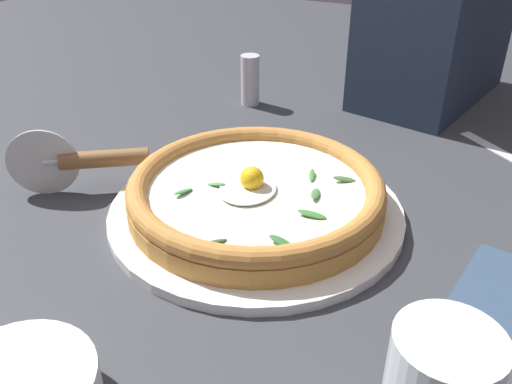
{
  "coord_description": "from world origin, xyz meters",
  "views": [
    {
      "loc": [
        0.46,
        0.24,
        0.36
      ],
      "look_at": [
        -0.03,
        0.01,
        0.03
      ],
      "focal_mm": 38.33,
      "sensor_mm": 36.0,
      "label": 1
    }
  ],
  "objects": [
    {
      "name": "ground_plane",
      "position": [
        0.0,
        0.0,
        -0.01
      ],
      "size": [
        2.4,
        2.4,
        0.03
      ],
      "primitive_type": "cube",
      "color": "#35383D",
      "rests_on": "ground"
    },
    {
      "name": "pizza_plate",
      "position": [
        -0.03,
        0.01,
        0.01
      ],
      "size": [
        0.35,
        0.35,
        0.01
      ],
      "primitive_type": "cylinder",
      "color": "white",
      "rests_on": "ground"
    },
    {
      "name": "pizza",
      "position": [
        -0.03,
        0.01,
        0.03
      ],
      "size": [
        0.3,
        0.3,
        0.05
      ],
      "color": "#C6873D",
      "rests_on": "pizza_plate"
    },
    {
      "name": "pizza_cutter",
      "position": [
        0.0,
        -0.21,
        0.04
      ],
      "size": [
        0.1,
        0.15,
        0.09
      ],
      "color": "silver",
      "rests_on": "ground"
    },
    {
      "name": "folded_napkin",
      "position": [
        -0.0,
        0.29,
        0.0
      ],
      "size": [
        0.15,
        0.12,
        0.01
      ],
      "primitive_type": "cube",
      "rotation": [
        0.0,
        0.0,
        6.09
      ],
      "color": "#314660",
      "rests_on": "ground"
    },
    {
      "name": "pepper_shaker",
      "position": [
        -0.35,
        -0.15,
        0.04
      ],
      "size": [
        0.03,
        0.03,
        0.09
      ],
      "primitive_type": "cylinder",
      "color": "silver",
      "rests_on": "ground"
    }
  ]
}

